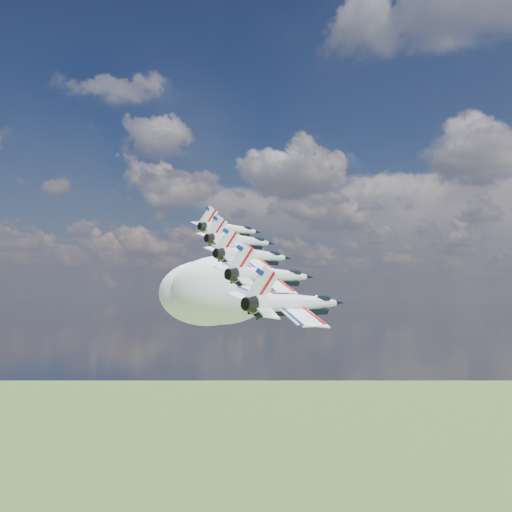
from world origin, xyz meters
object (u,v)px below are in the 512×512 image
Objects in this scene: jet_0 at (232,229)px; jet_3 at (274,276)px; jet_1 at (242,241)px; jet_2 at (256,256)px; jet_4 at (299,303)px.

jet_0 is 1.00× the size of jet_3.
jet_0 is at bearing 149.09° from jet_3.
jet_1 reaches higher than jet_2.
jet_4 is at bearing -30.91° from jet_3.
jet_2 is 1.00× the size of jet_4.
jet_0 is at bearing 149.09° from jet_1.
jet_1 reaches higher than jet_3.
jet_1 is 12.44m from jet_2.
jet_0 is 1.00× the size of jet_2.
jet_2 is (17.01, -16.82, -6.79)m from jet_0.
jet_3 reaches higher than jet_4.
jet_1 is at bearing 149.09° from jet_2.
jet_1 is at bearing -30.91° from jet_0.
jet_2 reaches higher than jet_3.
jet_1 is (8.51, -8.41, -3.40)m from jet_0.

